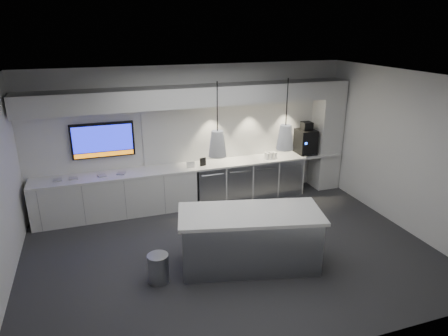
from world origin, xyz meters
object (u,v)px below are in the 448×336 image
object	(u,v)px
island	(250,239)
bin	(158,268)
coffee_machine	(306,140)
wall_tv	(103,140)

from	to	relation	value
island	bin	distance (m)	1.52
bin	coffee_machine	xyz separation A→B (m)	(3.99, 2.63, 0.98)
wall_tv	island	bearing A→B (deg)	-54.77
wall_tv	bin	size ratio (longest dim) A/B	2.71
island	wall_tv	bearing A→B (deg)	138.53
wall_tv	bin	world-z (taller)	wall_tv
wall_tv	island	xyz separation A→B (m)	(2.06, -2.92, -1.07)
island	coffee_machine	size ratio (longest dim) A/B	3.26
wall_tv	coffee_machine	world-z (taller)	wall_tv
wall_tv	island	distance (m)	3.73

